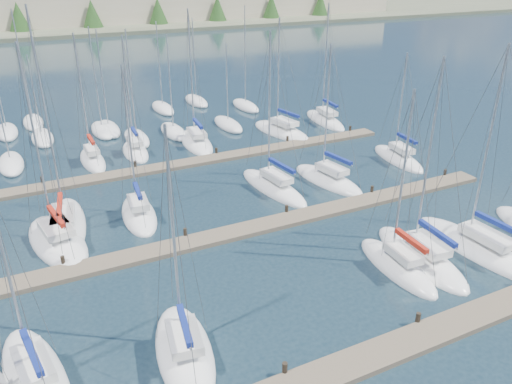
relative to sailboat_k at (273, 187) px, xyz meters
name	(u,v)px	position (x,y,z in m)	size (l,w,h in m)	color
ground	(114,95)	(-5.35, 38.46, -0.19)	(400.00, 400.00, 0.00)	#1F323E
dock_near	(366,359)	(-5.35, -19.53, -0.04)	(44.00, 1.93, 1.10)	#6B5E4C
dock_mid	(243,230)	(-5.35, -5.53, -0.04)	(44.00, 1.93, 1.10)	#6B5E4C
dock_far	(180,164)	(-5.35, 8.47, -0.04)	(44.00, 1.93, 1.10)	#6B5E4C
sailboat_k	(273,187)	(0.00, 0.00, 0.00)	(3.35, 9.12, 13.52)	white
sailboat_o	(135,151)	(-8.33, 13.65, 0.01)	(2.59, 6.38, 12.10)	white
sailboat_l	(328,180)	(5.00, -0.74, -0.01)	(3.81, 8.38, 12.32)	white
sailboat_p	(196,142)	(-1.89, 13.63, 0.00)	(3.67, 8.60, 14.10)	white
sailboat_j	(139,214)	(-11.40, 0.11, 0.00)	(3.10, 7.16, 11.95)	white
sailboat_h	(57,241)	(-17.37, -1.24, -0.01)	(4.56, 8.81, 14.01)	white
sailboat_i	(65,227)	(-16.62, 0.50, 0.00)	(4.18, 10.20, 15.88)	white
sailboat_r	(325,120)	(14.59, 14.30, 0.00)	(3.47, 8.82, 14.02)	white
sailboat_e	(421,257)	(3.41, -13.79, -0.01)	(3.51, 8.72, 13.50)	white
sailboat_d	(397,266)	(1.33, -13.95, 0.00)	(2.69, 7.28, 11.96)	white
sailboat_f	(478,248)	(7.60, -14.64, -0.01)	(3.22, 10.07, 14.03)	white
sailboat_q	(282,131)	(7.91, 12.91, -0.02)	(4.61, 9.42, 12.94)	white
sailboat_n	(93,160)	(-12.56, 13.12, 0.01)	(2.13, 6.84, 12.58)	white
sailboat_m	(398,158)	(13.93, 0.58, -0.01)	(3.31, 7.79, 10.78)	white
sailboat_b	(36,378)	(-19.71, -13.82, -0.01)	(3.75, 8.39, 11.32)	white
sailboat_c	(184,351)	(-13.03, -15.16, -0.01)	(3.82, 7.59, 12.29)	white
distant_boats	(105,129)	(-9.70, 22.22, 0.10)	(36.93, 20.75, 13.30)	#9EA0A5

